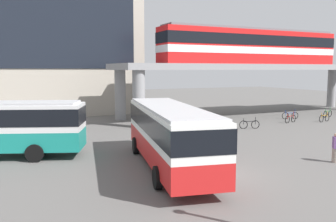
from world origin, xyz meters
TOP-DOWN VIEW (x-y plane):
  - ground_plane at (0.00, 10.00)m, footprint 120.00×120.00m
  - station_building at (-7.43, 29.04)m, footprint 26.38×10.43m
  - elevated_platform at (16.57, 17.53)m, footprint 32.19×6.95m
  - train at (15.80, 17.53)m, footprint 21.57×2.96m
  - bus_main at (-1.46, 1.96)m, footprint 4.73×11.33m
  - bicycle_green at (22.34, 12.77)m, footprint 1.75×0.50m
  - bicycle_orange at (19.23, 10.45)m, footprint 1.76×0.45m
  - bicycle_black at (10.07, 10.23)m, footprint 1.71×0.63m
  - bicycle_blue at (17.62, 13.34)m, footprint 1.73×0.57m
  - bicycle_red at (15.79, 11.37)m, footprint 1.74×0.53m
  - bicycle_brown at (7.24, 12.03)m, footprint 1.69×0.71m
  - pedestrian_waiting_near_stop at (7.24, -0.89)m, footprint 0.44×0.48m

SIDE VIEW (x-z plane):
  - ground_plane at x=0.00m, z-range 0.00..0.00m
  - bicycle_green at x=22.34m, z-range -0.16..0.88m
  - bicycle_orange at x=19.23m, z-range -0.16..0.88m
  - bicycle_black at x=10.07m, z-range -0.16..0.88m
  - bicycle_blue at x=17.62m, z-range -0.16..0.88m
  - bicycle_red at x=15.79m, z-range -0.16..0.88m
  - bicycle_brown at x=7.24m, z-range -0.16..0.88m
  - pedestrian_waiting_near_stop at x=7.24m, z-range -0.05..1.58m
  - bus_main at x=-1.46m, z-range 0.38..3.60m
  - elevated_platform at x=16.57m, z-range 2.08..7.69m
  - train at x=15.80m, z-range 5.66..9.50m
  - station_building at x=-7.43m, z-range 0.00..19.08m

